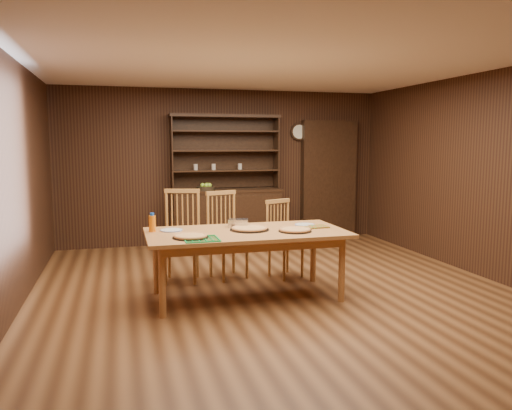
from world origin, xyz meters
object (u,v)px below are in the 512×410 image
object	(u,v)px
chair_center	(225,231)
chair_right	(282,236)
china_hutch	(227,210)
chair_left	(182,232)
juice_bottle	(152,223)
dining_table	(246,237)

from	to	relation	value
chair_center	chair_right	bearing A→B (deg)	-31.83
china_hutch	chair_left	world-z (taller)	china_hutch
chair_left	juice_bottle	xyz separation A→B (m)	(-0.40, -0.70, 0.24)
china_hutch	chair_center	world-z (taller)	china_hutch
china_hutch	dining_table	bearing A→B (deg)	-97.62
dining_table	juice_bottle	distance (m)	1.04
china_hutch	dining_table	world-z (taller)	china_hutch
china_hutch	chair_right	world-z (taller)	china_hutch
china_hutch	chair_left	distance (m)	2.20
china_hutch	juice_bottle	bearing A→B (deg)	-117.49
juice_bottle	dining_table	bearing A→B (deg)	-13.06
china_hutch	dining_table	size ratio (longest dim) A/B	1.00
chair_center	juice_bottle	size ratio (longest dim) A/B	5.31
chair_left	chair_center	world-z (taller)	chair_left
china_hutch	chair_center	xyz separation A→B (m)	(-0.43, -1.96, -0.01)
china_hutch	chair_center	size ratio (longest dim) A/B	1.98
chair_left	juice_bottle	size ratio (longest dim) A/B	5.49
dining_table	chair_right	size ratio (longest dim) A/B	2.20
chair_right	juice_bottle	world-z (taller)	chair_right
chair_left	chair_center	xyz separation A→B (m)	(0.55, 0.00, -0.02)
chair_center	juice_bottle	distance (m)	1.21
chair_right	chair_left	bearing A→B (deg)	150.30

